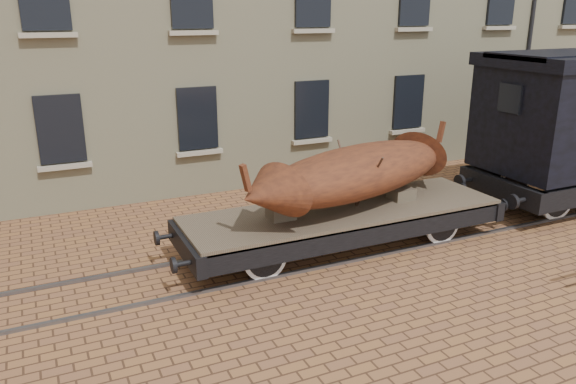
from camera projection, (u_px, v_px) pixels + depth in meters
name	position (u px, v px, depth m)	size (l,w,h in m)	color
ground	(371.00, 242.00, 12.69)	(90.00, 90.00, 0.00)	brown
rail_track	(371.00, 241.00, 12.68)	(30.00, 1.52, 0.06)	#59595E
flatcar_wagon	(343.00, 216.00, 12.16)	(7.89, 2.14, 1.19)	brown
iron_boat	(358.00, 171.00, 11.99)	(6.16, 3.20, 1.51)	brown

